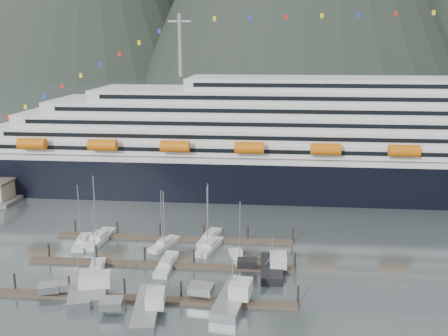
{
  "coord_description": "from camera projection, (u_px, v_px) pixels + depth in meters",
  "views": [
    {
      "loc": [
        14.87,
        -82.52,
        38.81
      ],
      "look_at": [
        4.68,
        22.0,
        13.74
      ],
      "focal_mm": 42.0,
      "sensor_mm": 36.0,
      "label": 1
    }
  ],
  "objects": [
    {
      "name": "ground",
      "position": [
        185.0,
        274.0,
        90.3
      ],
      "size": [
        1600.0,
        1600.0,
        0.0
      ],
      "primitive_type": "plane",
      "color": "#455151",
      "rests_on": "ground"
    },
    {
      "name": "cruise_ship",
      "position": [
        332.0,
        148.0,
        137.86
      ],
      "size": [
        210.0,
        30.4,
        50.3
      ],
      "color": "black",
      "rests_on": "ground"
    },
    {
      "name": "dock_near",
      "position": [
        142.0,
        298.0,
        81.06
      ],
      "size": [
        48.18,
        2.28,
        3.2
      ],
      "color": "#4B3E30",
      "rests_on": "ground"
    },
    {
      "name": "dock_mid",
      "position": [
        160.0,
        264.0,
        93.65
      ],
      "size": [
        48.18,
        2.28,
        3.2
      ],
      "color": "#4B3E30",
      "rests_on": "ground"
    },
    {
      "name": "dock_far",
      "position": [
        174.0,
        238.0,
        106.23
      ],
      "size": [
        48.18,
        2.28,
        3.2
      ],
      "color": "#4B3E30",
      "rests_on": "ground"
    },
    {
      "name": "sailboat_a",
      "position": [
        97.0,
        269.0,
        91.27
      ],
      "size": [
        4.09,
        8.61,
        12.14
      ],
      "rotation": [
        0.0,
        0.0,
        1.78
      ],
      "color": "silver",
      "rests_on": "ground"
    },
    {
      "name": "sailboat_b",
      "position": [
        82.0,
        242.0,
        103.59
      ],
      "size": [
        3.61,
        9.12,
        12.83
      ],
      "rotation": [
        0.0,
        0.0,
        1.72
      ],
      "color": "silver",
      "rests_on": "ground"
    },
    {
      "name": "sailboat_c",
      "position": [
        209.0,
        247.0,
        101.19
      ],
      "size": [
        4.89,
        9.93,
        13.29
      ],
      "rotation": [
        0.0,
        0.0,
        1.32
      ],
      "color": "silver",
      "rests_on": "ground"
    },
    {
      "name": "sailboat_d",
      "position": [
        166.0,
        264.0,
        93.24
      ],
      "size": [
        2.66,
        10.5,
        14.74
      ],
      "rotation": [
        0.0,
        0.0,
        1.55
      ],
      "color": "silver",
      "rests_on": "ground"
    },
    {
      "name": "sailboat_e",
      "position": [
        99.0,
        239.0,
        105.25
      ],
      "size": [
        3.9,
        11.41,
        14.44
      ],
      "rotation": [
        0.0,
        0.0,
        1.48
      ],
      "color": "silver",
      "rests_on": "ground"
    },
    {
      "name": "sailboat_f",
      "position": [
        164.0,
        245.0,
        102.51
      ],
      "size": [
        5.11,
        8.78,
        12.09
      ],
      "rotation": [
        0.0,
        0.0,
        1.23
      ],
      "color": "silver",
      "rests_on": "ground"
    },
    {
      "name": "sailboat_g",
      "position": [
        210.0,
        238.0,
        106.03
      ],
      "size": [
        4.21,
        10.2,
        12.49
      ],
      "rotation": [
        0.0,
        0.0,
        1.39
      ],
      "color": "silver",
      "rests_on": "ground"
    },
    {
      "name": "sailboat_h",
      "position": [
        239.0,
        259.0,
        95.83
      ],
      "size": [
        4.47,
        8.52,
        12.01
      ],
      "rotation": [
        0.0,
        0.0,
        1.84
      ],
      "color": "silver",
      "rests_on": "ground"
    },
    {
      "name": "trawler_a",
      "position": [
        79.0,
        288.0,
        83.19
      ],
      "size": [
        9.91,
        12.63,
        6.69
      ],
      "rotation": [
        0.0,
        0.0,
        1.9
      ],
      "color": "#919497",
      "rests_on": "ground"
    },
    {
      "name": "trawler_b",
      "position": [
        95.0,
        288.0,
        83.45
      ],
      "size": [
        8.63,
        10.9,
        6.73
      ],
      "rotation": [
        0.0,
        0.0,
        1.83
      ],
      "color": "#919497",
      "rests_on": "ground"
    },
    {
      "name": "trawler_c",
      "position": [
        145.0,
        307.0,
        77.35
      ],
      "size": [
        9.8,
        13.77,
        6.85
      ],
      "rotation": [
        0.0,
        0.0,
        1.71
      ],
      "color": "#919497",
      "rests_on": "ground"
    },
    {
      "name": "trawler_d",
      "position": [
        231.0,
        297.0,
        80.15
      ],
      "size": [
        10.07,
        13.54,
        7.84
      ],
      "rotation": [
        0.0,
        0.0,
        1.43
      ],
      "color": "#919497",
      "rests_on": "ground"
    },
    {
      "name": "trawler_e",
      "position": [
        271.0,
        267.0,
        90.85
      ],
      "size": [
        8.59,
        11.28,
        7.27
      ],
      "rotation": [
        0.0,
        0.0,
        1.6
      ],
      "color": "black",
      "rests_on": "ground"
    }
  ]
}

